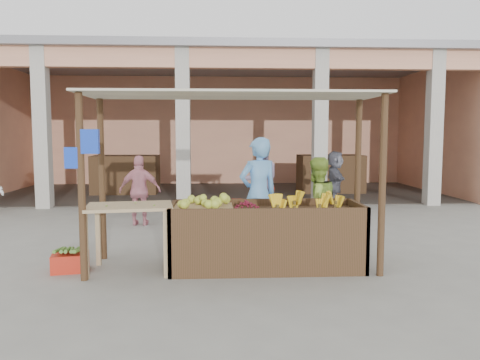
{
  "coord_description": "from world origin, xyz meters",
  "views": [
    {
      "loc": [
        -0.19,
        -6.3,
        1.82
      ],
      "look_at": [
        0.21,
        1.2,
        1.11
      ],
      "focal_mm": 35.0,
      "sensor_mm": 36.0,
      "label": 1
    }
  ],
  "objects": [
    {
      "name": "vendor_green",
      "position": [
        1.37,
        0.8,
        0.79
      ],
      "size": [
        0.87,
        0.7,
        1.57
      ],
      "primitive_type": "imported",
      "rotation": [
        0.0,
        0.0,
        3.55
      ],
      "color": "#92BA3D",
      "rests_on": "ground"
    },
    {
      "name": "shopper_b",
      "position": [
        -1.72,
        3.21,
        0.76
      ],
      "size": [
        0.91,
        0.51,
        1.52
      ],
      "primitive_type": "imported",
      "rotation": [
        0.0,
        0.0,
        3.1
      ],
      "color": "#CF808D",
      "rests_on": "ground"
    },
    {
      "name": "fruit_stall",
      "position": [
        0.5,
        0.0,
        0.4
      ],
      "size": [
        2.6,
        0.95,
        0.8
      ],
      "primitive_type": "cube",
      "color": "#4B2F1E",
      "rests_on": "ground"
    },
    {
      "name": "banana_heap",
      "position": [
        1.03,
        -0.04,
        0.89
      ],
      "size": [
        0.98,
        0.54,
        0.18
      ],
      "primitive_type": null,
      "color": "yellow",
      "rests_on": "fruit_stall"
    },
    {
      "name": "plantain_bundle",
      "position": [
        -2.15,
        -0.03,
        0.28
      ],
      "size": [
        0.39,
        0.27,
        0.08
      ],
      "primitive_type": null,
      "color": "#4F7E2E",
      "rests_on": "red_crate"
    },
    {
      "name": "papaya_pile",
      "position": [
        -1.33,
        -0.07,
        1.01
      ],
      "size": [
        0.78,
        0.45,
        0.22
      ],
      "primitive_type": null,
      "color": "#50912F",
      "rests_on": "side_table"
    },
    {
      "name": "produce_sacks",
      "position": [
        2.45,
        5.27,
        0.28
      ],
      "size": [
        0.93,
        0.7,
        0.56
      ],
      "color": "maroon",
      "rests_on": "ground"
    },
    {
      "name": "ground",
      "position": [
        0.0,
        0.0,
        0.0
      ],
      "size": [
        60.0,
        60.0,
        0.0
      ],
      "primitive_type": "plane",
      "color": "slate",
      "rests_on": "ground"
    },
    {
      "name": "motorcycle",
      "position": [
        0.46,
        2.42,
        0.46
      ],
      "size": [
        0.75,
        1.79,
        0.91
      ],
      "primitive_type": "imported",
      "rotation": [
        0.0,
        0.0,
        1.48
      ],
      "color": "#A02614",
      "rests_on": "ground"
    },
    {
      "name": "stall_awning",
      "position": [
        -0.01,
        0.06,
        1.98
      ],
      "size": [
        4.09,
        1.35,
        2.39
      ],
      "color": "#4B2F1E",
      "rests_on": "ground"
    },
    {
      "name": "market_building",
      "position": [
        0.05,
        8.93,
        2.7
      ],
      "size": [
        14.4,
        6.4,
        4.2
      ],
      "color": "#E9A07A",
      "rests_on": "ground"
    },
    {
      "name": "melon_tray",
      "position": [
        -0.36,
        0.04,
        0.9
      ],
      "size": [
        0.8,
        0.69,
        0.21
      ],
      "color": "#A58155",
      "rests_on": "fruit_stall"
    },
    {
      "name": "side_table",
      "position": [
        -1.33,
        -0.07,
        0.76
      ],
      "size": [
        1.21,
        0.89,
        0.9
      ],
      "rotation": [
        0.0,
        0.0,
        0.14
      ],
      "color": "tan",
      "rests_on": "ground"
    },
    {
      "name": "shopper_f",
      "position": [
        0.77,
        3.64,
        0.94
      ],
      "size": [
        0.92,
        0.54,
        1.87
      ],
      "primitive_type": "imported",
      "rotation": [
        0.0,
        0.0,
        3.13
      ],
      "color": "slate",
      "rests_on": "ground"
    },
    {
      "name": "red_crate",
      "position": [
        -2.15,
        -0.03,
        0.12
      ],
      "size": [
        0.52,
        0.41,
        0.24
      ],
      "primitive_type": "cube",
      "rotation": [
        0.0,
        0.0,
        0.18
      ],
      "color": "red",
      "rests_on": "ground"
    },
    {
      "name": "shopper_d",
      "position": [
        2.87,
        5.46,
        0.75
      ],
      "size": [
        0.85,
        1.48,
        1.51
      ],
      "primitive_type": "imported",
      "rotation": [
        0.0,
        0.0,
        1.36
      ],
      "color": "#545461",
      "rests_on": "ground"
    },
    {
      "name": "berry_heap",
      "position": [
        0.23,
        0.06,
        0.86
      ],
      "size": [
        0.4,
        0.33,
        0.13
      ],
      "primitive_type": "ellipsoid",
      "color": "maroon",
      "rests_on": "fruit_stall"
    },
    {
      "name": "vendor_blue",
      "position": [
        0.49,
        1.02,
        0.96
      ],
      "size": [
        0.86,
        0.76,
        1.92
      ],
      "primitive_type": "imported",
      "rotation": [
        0.0,
        0.0,
        3.53
      ],
      "color": "#68ABED",
      "rests_on": "ground"
    }
  ]
}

